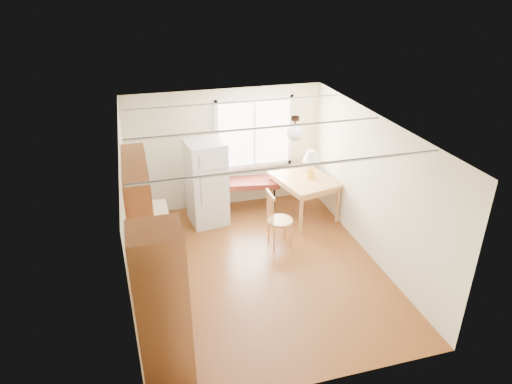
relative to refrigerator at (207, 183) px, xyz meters
name	(u,v)px	position (x,y,z in m)	size (l,w,h in m)	color
room_shell	(259,203)	(0.54, -1.84, 0.41)	(4.60, 5.60, 2.62)	#562B11
kitchen_run	(155,264)	(-1.17, -2.47, 0.00)	(0.65, 3.40, 2.20)	brown
window_unit	(254,133)	(1.14, 0.64, 0.71)	(1.64, 0.05, 1.51)	white
pendant_light	(295,132)	(1.24, -1.44, 1.39)	(0.26, 0.26, 0.40)	black
refrigerator	(207,183)	(0.00, 0.00, 0.00)	(0.78, 0.78, 1.69)	silver
bench	(244,183)	(0.84, 0.32, -0.26)	(1.49, 0.76, 0.65)	#581C14
dining_table	(304,182)	(1.93, -0.24, -0.12)	(1.26, 1.51, 0.83)	#B97F47
chair	(275,215)	(1.02, -1.18, -0.24)	(0.46, 0.46, 1.05)	#B97F47
table_lamp	(311,158)	(2.05, -0.28, 0.40)	(0.33, 0.33, 0.57)	gold
coffee_maker	(154,258)	(-1.18, -2.59, 0.18)	(0.18, 0.23, 0.33)	black
kettle	(154,265)	(-1.18, -2.73, 0.16)	(0.13, 0.13, 0.25)	red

